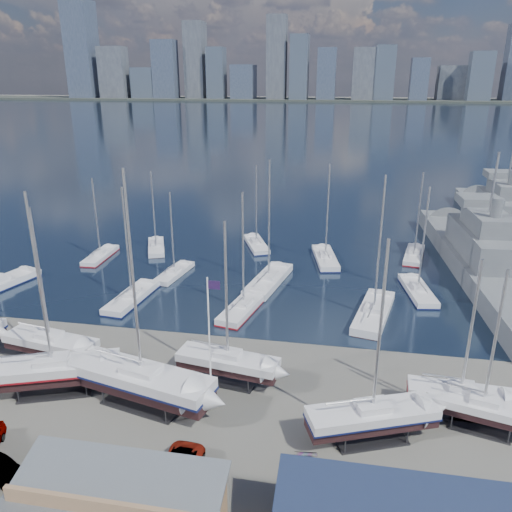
# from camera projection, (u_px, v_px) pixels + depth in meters

# --- Properties ---
(ground) EXTENTS (1400.00, 1400.00, 0.00)m
(ground) POSITION_uv_depth(u_px,v_px,m) (192.00, 392.00, 43.21)
(ground) COLOR #605E59
(ground) RESTS_ON ground
(water) EXTENTS (1400.00, 600.00, 0.40)m
(water) POSITION_uv_depth(u_px,v_px,m) (330.00, 119.00, 330.43)
(water) COLOR #1B2840
(water) RESTS_ON ground
(far_shore) EXTENTS (1400.00, 80.00, 2.20)m
(far_shore) POSITION_uv_depth(u_px,v_px,m) (339.00, 100.00, 570.85)
(far_shore) COLOR #2D332D
(far_shore) RESTS_ON ground
(skyline) EXTENTS (639.14, 43.80, 107.69)m
(skyline) POSITION_uv_depth(u_px,v_px,m) (334.00, 64.00, 553.53)
(skyline) COLOR #475166
(skyline) RESTS_ON far_shore
(sailboat_cradle_1) EXTENTS (11.39, 6.66, 17.65)m
(sailboat_cradle_1) POSITION_uv_depth(u_px,v_px,m) (53.00, 370.00, 42.49)
(sailboat_cradle_1) COLOR #2D2D33
(sailboat_cradle_1) RESTS_ON ground
(sailboat_cradle_2) EXTENTS (9.56, 4.04, 15.19)m
(sailboat_cradle_2) POSITION_uv_depth(u_px,v_px,m) (51.00, 343.00, 47.07)
(sailboat_cradle_2) COLOR #2D2D33
(sailboat_cradle_2) RESTS_ON ground
(sailboat_cradle_3) EXTENTS (12.84, 6.28, 19.70)m
(sailboat_cradle_3) POSITION_uv_depth(u_px,v_px,m) (142.00, 380.00, 40.87)
(sailboat_cradle_3) COLOR #2D2D33
(sailboat_cradle_3) RESTS_ON ground
(sailboat_cradle_4) EXTENTS (9.38, 3.92, 14.93)m
(sailboat_cradle_4) POSITION_uv_depth(u_px,v_px,m) (228.00, 362.00, 43.97)
(sailboat_cradle_4) COLOR #2D2D33
(sailboat_cradle_4) RESTS_ON ground
(sailboat_cradle_5) EXTENTS (10.14, 6.16, 15.88)m
(sailboat_cradle_5) POSITION_uv_depth(u_px,v_px,m) (372.00, 416.00, 36.84)
(sailboat_cradle_5) COLOR #2D2D33
(sailboat_cradle_5) RESTS_ON ground
(sailboat_cradle_6) EXTENTS (8.27, 2.79, 13.37)m
(sailboat_cradle_6) POSITION_uv_depth(u_px,v_px,m) (460.00, 395.00, 39.57)
(sailboat_cradle_6) COLOR #2D2D33
(sailboat_cradle_6) RESTS_ON ground
(sailboat_cradle_7) EXTENTS (8.31, 4.25, 13.28)m
(sailboat_cradle_7) POSITION_uv_depth(u_px,v_px,m) (483.00, 408.00, 37.94)
(sailboat_cradle_7) COLOR #2D2D33
(sailboat_cradle_7) RESTS_ON ground
(sailboat_moored_1) EXTENTS (2.59, 8.55, 12.69)m
(sailboat_moored_1) POSITION_uv_depth(u_px,v_px,m) (101.00, 256.00, 74.99)
(sailboat_moored_1) COLOR black
(sailboat_moored_1) RESTS_ON water
(sailboat_moored_2) EXTENTS (5.37, 8.88, 12.98)m
(sailboat_moored_2) POSITION_uv_depth(u_px,v_px,m) (156.00, 248.00, 78.72)
(sailboat_moored_2) COLOR black
(sailboat_moored_2) RESTS_ON water
(sailboat_moored_3) EXTENTS (3.72, 10.08, 14.73)m
(sailboat_moored_3) POSITION_uv_depth(u_px,v_px,m) (132.00, 299.00, 60.66)
(sailboat_moored_3) COLOR black
(sailboat_moored_3) RESTS_ON water
(sailboat_moored_4) EXTENTS (3.47, 8.36, 12.24)m
(sailboat_moored_4) POSITION_uv_depth(u_px,v_px,m) (174.00, 273.00, 68.39)
(sailboat_moored_4) COLOR black
(sailboat_moored_4) RESTS_ON water
(sailboat_moored_5) EXTENTS (5.81, 9.43, 13.66)m
(sailboat_moored_5) POSITION_uv_depth(u_px,v_px,m) (256.00, 245.00, 79.96)
(sailboat_moored_5) COLOR black
(sailboat_moored_5) RESTS_ON water
(sailboat_moored_6) EXTENTS (4.73, 10.21, 14.74)m
(sailboat_moored_6) POSITION_uv_depth(u_px,v_px,m) (244.00, 308.00, 58.13)
(sailboat_moored_6) COLOR black
(sailboat_moored_6) RESTS_ON water
(sailboat_moored_7) EXTENTS (5.25, 11.73, 17.11)m
(sailboat_moored_7) POSITION_uv_depth(u_px,v_px,m) (269.00, 282.00, 65.58)
(sailboat_moored_7) COLOR black
(sailboat_moored_7) RESTS_ON water
(sailboat_moored_8) EXTENTS (4.71, 10.42, 15.05)m
(sailboat_moored_8) POSITION_uv_depth(u_px,v_px,m) (325.00, 259.00, 73.81)
(sailboat_moored_8) COLOR black
(sailboat_moored_8) RESTS_ON water
(sailboat_moored_9) EXTENTS (5.45, 11.67, 17.00)m
(sailboat_moored_9) POSITION_uv_depth(u_px,v_px,m) (374.00, 314.00, 56.61)
(sailboat_moored_9) COLOR black
(sailboat_moored_9) RESTS_ON water
(sailboat_moored_10) EXTENTS (4.12, 9.86, 14.30)m
(sailboat_moored_10) POSITION_uv_depth(u_px,v_px,m) (417.00, 292.00, 62.57)
(sailboat_moored_10) COLOR black
(sailboat_moored_10) RESTS_ON water
(sailboat_moored_11) EXTENTS (4.20, 9.34, 13.49)m
(sailboat_moored_11) POSITION_uv_depth(u_px,v_px,m) (414.00, 256.00, 75.18)
(sailboat_moored_11) COLOR black
(sailboat_moored_11) RESTS_ON water
(naval_ship_east) EXTENTS (10.49, 48.90, 18.37)m
(naval_ship_east) POSITION_uv_depth(u_px,v_px,m) (481.00, 261.00, 69.06)
(naval_ship_east) COLOR slate
(naval_ship_east) RESTS_ON water
(naval_ship_west) EXTENTS (7.94, 46.85, 18.21)m
(naval_ship_west) POSITION_uv_depth(u_px,v_px,m) (501.00, 221.00, 88.71)
(naval_ship_west) COLOR slate
(naval_ship_west) RESTS_ON water
(car_c) EXTENTS (2.83, 5.56, 1.50)m
(car_c) POSITION_uv_depth(u_px,v_px,m) (176.00, 471.00, 33.46)
(car_c) COLOR gray
(car_c) RESTS_ON ground
(car_d) EXTENTS (2.32, 4.69, 1.31)m
(car_d) POSITION_uv_depth(u_px,v_px,m) (306.00, 484.00, 32.58)
(car_d) COLOR gray
(car_d) RESTS_ON ground
(flagpole) EXTENTS (1.03, 0.12, 11.65)m
(flagpole) POSITION_uv_depth(u_px,v_px,m) (210.00, 337.00, 38.76)
(flagpole) COLOR white
(flagpole) RESTS_ON ground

